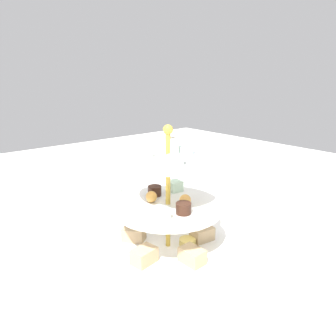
{
  "coord_description": "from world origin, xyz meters",
  "views": [
    {
      "loc": [
        -0.39,
        -0.46,
        0.36
      ],
      "look_at": [
        0.0,
        0.0,
        0.18
      ],
      "focal_mm": 33.44,
      "sensor_mm": 36.0,
      "label": 1
    }
  ],
  "objects_px": {
    "teacup_with_saucer": "(153,198)",
    "butter_knife_right": "(226,206)",
    "tiered_serving_stand": "(168,216)",
    "water_glass_tall_right": "(283,233)",
    "water_glass_short_left": "(110,201)"
  },
  "relations": [
    {
      "from": "teacup_with_saucer",
      "to": "butter_knife_right",
      "type": "relative_size",
      "value": 0.53
    },
    {
      "from": "tiered_serving_stand",
      "to": "water_glass_tall_right",
      "type": "xyz_separation_m",
      "value": [
        0.15,
        -0.18,
        -0.02
      ]
    },
    {
      "from": "butter_knife_right",
      "to": "water_glass_tall_right",
      "type": "bearing_deg",
      "value": 141.74
    },
    {
      "from": "water_glass_tall_right",
      "to": "tiered_serving_stand",
      "type": "bearing_deg",
      "value": 130.69
    },
    {
      "from": "tiered_serving_stand",
      "to": "water_glass_short_left",
      "type": "distance_m",
      "value": 0.24
    },
    {
      "from": "water_glass_short_left",
      "to": "butter_knife_right",
      "type": "relative_size",
      "value": 0.47
    },
    {
      "from": "tiered_serving_stand",
      "to": "water_glass_short_left",
      "type": "bearing_deg",
      "value": 90.84
    },
    {
      "from": "teacup_with_saucer",
      "to": "water_glass_short_left",
      "type": "bearing_deg",
      "value": 170.19
    },
    {
      "from": "butter_knife_right",
      "to": "water_glass_short_left",
      "type": "bearing_deg",
      "value": 47.53
    },
    {
      "from": "water_glass_tall_right",
      "to": "butter_knife_right",
      "type": "height_order",
      "value": "water_glass_tall_right"
    },
    {
      "from": "water_glass_tall_right",
      "to": "water_glass_short_left",
      "type": "relative_size",
      "value": 1.47
    },
    {
      "from": "water_glass_short_left",
      "to": "butter_knife_right",
      "type": "bearing_deg",
      "value": -30.83
    },
    {
      "from": "butter_knife_right",
      "to": "tiered_serving_stand",
      "type": "bearing_deg",
      "value": 92.22
    },
    {
      "from": "water_glass_tall_right",
      "to": "water_glass_short_left",
      "type": "height_order",
      "value": "water_glass_tall_right"
    },
    {
      "from": "water_glass_tall_right",
      "to": "teacup_with_saucer",
      "type": "distance_m",
      "value": 0.39
    }
  ]
}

